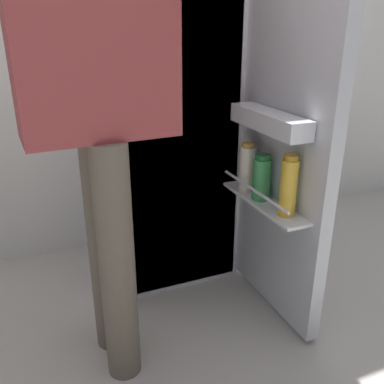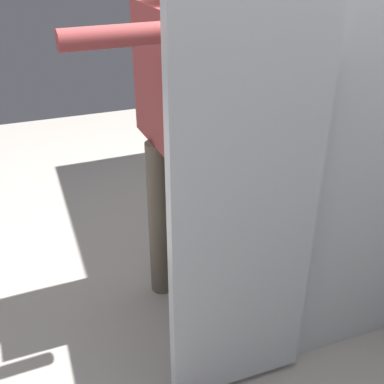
% 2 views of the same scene
% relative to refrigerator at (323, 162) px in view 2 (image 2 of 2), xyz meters
% --- Properties ---
extents(ground_plane, '(6.72, 6.72, 0.00)m').
position_rel_refrigerator_xyz_m(ground_plane, '(-0.03, -0.49, -0.85)').
color(ground_plane, '#B7B2A8').
extents(refrigerator, '(0.66, 1.16, 1.70)m').
position_rel_refrigerator_xyz_m(refrigerator, '(0.00, 0.00, 0.00)').
color(refrigerator, silver).
rests_on(refrigerator, ground_plane).
extents(person, '(0.59, 0.78, 1.74)m').
position_rel_refrigerator_xyz_m(person, '(-0.41, -0.56, 0.21)').
color(person, '#665B4C').
rests_on(person, ground_plane).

